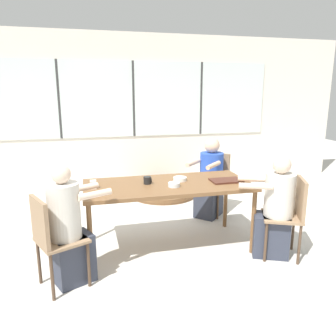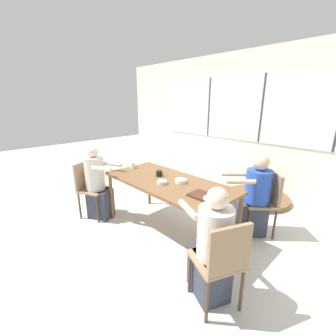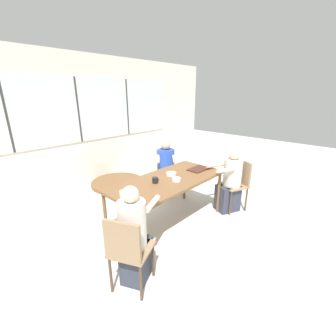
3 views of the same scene
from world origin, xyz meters
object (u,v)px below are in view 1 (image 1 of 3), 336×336
(person_woman_green_shirt, at_px, (275,212))
(person_man_teal_shirt, at_px, (69,231))
(milk_carton_small, at_px, (93,185))
(bowl_white_shallow, at_px, (180,179))
(chair_for_man_teal_shirt, at_px, (51,235))
(folded_table_stack, at_px, (163,192))
(chair_for_woman_green_shirt, at_px, (291,210))
(chair_for_man_blue_shirt, at_px, (215,177))
(coffee_mug, at_px, (148,180))
(person_man_blue_shirt, at_px, (210,182))
(bowl_cereal, at_px, (174,185))

(person_woman_green_shirt, distance_m, person_man_teal_shirt, 2.14)
(person_man_teal_shirt, xyz_separation_m, milk_carton_small, (0.25, 0.50, 0.29))
(bowl_white_shallow, bearing_deg, chair_for_man_teal_shirt, -154.70)
(bowl_white_shallow, height_order, folded_table_stack, bowl_white_shallow)
(chair_for_woman_green_shirt, xyz_separation_m, milk_carton_small, (-2.05, 0.54, 0.28))
(chair_for_man_blue_shirt, relative_size, folded_table_stack, 0.76)
(coffee_mug, distance_m, bowl_white_shallow, 0.39)
(person_man_blue_shirt, bearing_deg, chair_for_woman_green_shirt, 151.17)
(person_woman_green_shirt, bearing_deg, folded_table_stack, 39.62)
(chair_for_woman_green_shirt, relative_size, bowl_cereal, 6.92)
(chair_for_man_teal_shirt, xyz_separation_m, person_man_teal_shirt, (0.15, 0.07, -0.01))
(coffee_mug, xyz_separation_m, bowl_white_shallow, (0.39, 0.04, -0.02))
(chair_for_man_teal_shirt, xyz_separation_m, bowl_white_shallow, (1.38, 0.65, 0.25))
(chair_for_woman_green_shirt, relative_size, folded_table_stack, 0.76)
(person_man_blue_shirt, relative_size, person_man_teal_shirt, 0.98)
(chair_for_man_blue_shirt, distance_m, person_man_blue_shirt, 0.17)
(person_woman_green_shirt, bearing_deg, chair_for_man_blue_shirt, 28.89)
(chair_for_man_blue_shirt, height_order, person_man_teal_shirt, person_man_teal_shirt)
(person_man_blue_shirt, relative_size, folded_table_stack, 0.97)
(chair_for_woman_green_shirt, bearing_deg, milk_carton_small, 99.10)
(person_woman_green_shirt, relative_size, milk_carton_small, 12.46)
(person_man_teal_shirt, relative_size, bowl_white_shallow, 7.47)
(chair_for_man_teal_shirt, distance_m, bowl_cereal, 1.35)
(chair_for_woman_green_shirt, xyz_separation_m, person_man_blue_shirt, (-0.40, 1.37, -0.03))
(person_man_blue_shirt, distance_m, milk_carton_small, 1.88)
(person_man_teal_shirt, xyz_separation_m, folded_table_stack, (1.46, 2.45, -0.48))
(chair_for_woman_green_shirt, bearing_deg, coffee_mug, 91.96)
(person_woman_green_shirt, relative_size, person_man_blue_shirt, 0.99)
(person_man_teal_shirt, distance_m, coffee_mug, 1.04)
(bowl_white_shallow, relative_size, folded_table_stack, 0.13)
(chair_for_woman_green_shirt, relative_size, chair_for_man_blue_shirt, 1.00)
(chair_for_man_blue_shirt, bearing_deg, coffee_mug, 82.67)
(person_woman_green_shirt, distance_m, bowl_white_shallow, 1.11)
(chair_for_man_teal_shirt, height_order, bowl_cereal, chair_for_man_teal_shirt)
(person_man_blue_shirt, distance_m, coffee_mug, 1.35)
(chair_for_woman_green_shirt, bearing_deg, folded_table_stack, 42.43)
(person_woman_green_shirt, bearing_deg, milk_carton_small, 99.87)
(person_woman_green_shirt, distance_m, milk_carton_small, 1.98)
(person_man_teal_shirt, height_order, folded_table_stack, person_man_teal_shirt)
(chair_for_man_blue_shirt, bearing_deg, milk_carton_small, 73.29)
(bowl_cereal, bearing_deg, person_man_blue_shirt, 50.49)
(person_woman_green_shirt, xyz_separation_m, coffee_mug, (-1.30, 0.52, 0.30))
(person_man_teal_shirt, height_order, bowl_cereal, person_man_teal_shirt)
(person_man_teal_shirt, distance_m, milk_carton_small, 0.63)
(chair_for_man_blue_shirt, distance_m, bowl_white_shallow, 1.20)
(milk_carton_small, bearing_deg, chair_for_man_teal_shirt, -124.72)
(chair_for_man_teal_shirt, distance_m, milk_carton_small, 0.75)
(bowl_white_shallow, xyz_separation_m, bowl_cereal, (-0.13, -0.22, 0.00))
(milk_carton_small, bearing_deg, chair_for_woman_green_shirt, -14.81)
(milk_carton_small, bearing_deg, person_man_teal_shirt, -116.23)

